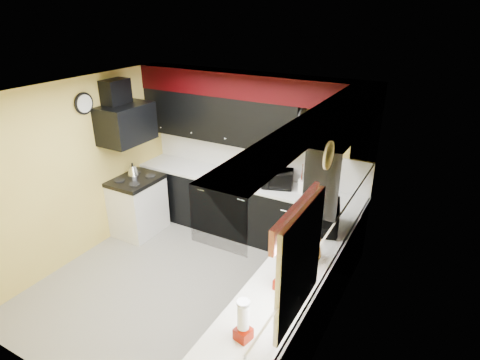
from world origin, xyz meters
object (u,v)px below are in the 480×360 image
Objects in this scene: toaster_oven at (277,179)px; microwave at (323,216)px; utensil_crock at (304,186)px; kettle at (133,170)px; knife_block at (316,188)px.

microwave reaches higher than toaster_oven.
microwave is 0.98m from utensil_crock.
kettle is (-2.55, -0.67, -0.03)m from utensil_crock.
utensil_crock is at bearing -15.44° from toaster_oven.
toaster_oven is 2.25m from kettle.
knife_block reaches higher than kettle.
toaster_oven is at bearing -172.77° from knife_block.
utensil_crock is (-0.54, 0.82, -0.06)m from microwave.
kettle is at bearing 178.71° from toaster_oven.
kettle is at bearing -162.32° from knife_block.
utensil_crock is 1.06× the size of kettle.
microwave is at bearing -58.54° from toaster_oven.
knife_block is at bearing 6.48° from utensil_crock.
microwave is (0.94, -0.80, 0.03)m from toaster_oven.
toaster_oven reaches higher than knife_block.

